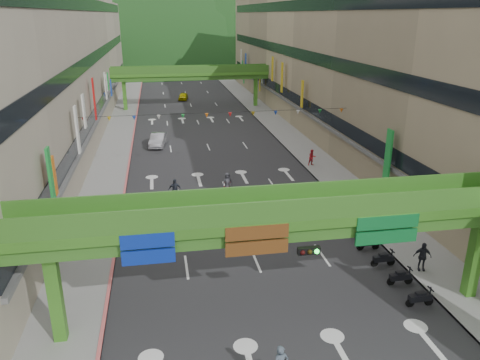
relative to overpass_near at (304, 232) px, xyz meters
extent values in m
cube|color=#28282B|center=(-0.93, 44.62, -5.20)|extent=(18.00, 140.00, 0.02)
cube|color=gray|center=(-11.93, 44.62, -5.13)|extent=(4.00, 140.00, 0.15)
cube|color=gray|center=(10.07, 44.62, -5.13)|extent=(4.00, 140.00, 0.15)
cube|color=#CC5959|center=(-10.03, 44.62, -5.12)|extent=(0.20, 140.00, 0.18)
cube|color=gray|center=(8.17, 44.62, -5.12)|extent=(0.20, 140.00, 0.18)
cube|color=#9E937F|center=(-19.93, 44.62, 4.29)|extent=(12.00, 95.00, 19.00)
cube|color=black|center=(-13.88, 44.62, -1.01)|extent=(0.08, 90.25, 1.40)
cube|color=black|center=(-13.88, 44.62, 4.99)|extent=(0.08, 90.25, 1.40)
cube|color=black|center=(-13.88, 44.62, 10.99)|extent=(0.08, 90.25, 1.40)
cube|color=gray|center=(18.07, 44.62, 4.29)|extent=(12.00, 95.00, 19.00)
cube|color=black|center=(12.02, 44.62, -1.01)|extent=(0.08, 90.25, 1.40)
cube|color=black|center=(12.02, 44.62, 4.99)|extent=(0.08, 90.25, 1.40)
cube|color=black|center=(12.02, 44.62, 10.99)|extent=(0.08, 90.25, 1.40)
cube|color=#4C9E2D|center=(-0.93, 0.62, 0.54)|extent=(28.00, 2.20, 0.50)
cube|color=#387223|center=(-0.93, 0.62, -0.06)|extent=(28.00, 1.76, 0.70)
cube|color=#4C9E2D|center=(-11.93, 0.62, -2.81)|extent=(0.60, 0.60, 4.80)
cube|color=#4C9E2D|center=(10.07, 0.62, -2.81)|extent=(0.60, 0.60, 4.80)
cube|color=#387223|center=(-0.93, -0.42, 1.34)|extent=(28.00, 0.12, 1.10)
cube|color=#387223|center=(-0.93, 1.66, 1.34)|extent=(28.00, 0.12, 1.10)
cube|color=navy|center=(-7.43, -0.46, -0.06)|extent=(2.40, 0.12, 1.50)
cube|color=#593314|center=(-2.43, -0.46, -0.06)|extent=(3.00, 0.12, 1.50)
cube|color=#0C5926|center=(4.07, -0.46, -0.06)|extent=(3.20, 0.12, 1.50)
cube|color=black|center=(0.07, -0.61, -0.71)|extent=(1.10, 0.28, 0.35)
cube|color=#4C9E2D|center=(-0.93, 59.62, 0.54)|extent=(28.00, 2.20, 0.50)
cube|color=#387223|center=(-0.93, 59.62, -0.06)|extent=(28.00, 1.76, 0.70)
cube|color=#4C9E2D|center=(-11.93, 59.62, -2.81)|extent=(0.60, 0.60, 4.80)
cube|color=#4C9E2D|center=(10.07, 59.62, -2.81)|extent=(0.60, 0.60, 4.80)
cube|color=#387223|center=(-0.93, 58.58, 1.34)|extent=(28.00, 0.12, 1.10)
cube|color=#387223|center=(-0.93, 60.66, 1.34)|extent=(28.00, 0.12, 1.10)
ellipsoid|color=#1C4419|center=(-15.93, 154.62, -5.21)|extent=(168.00, 140.00, 112.00)
ellipsoid|color=#1C4419|center=(24.07, 174.62, -5.21)|extent=(208.00, 176.00, 128.00)
cylinder|color=black|center=(-0.93, 24.62, 0.99)|extent=(26.00, 0.03, 0.03)
cone|color=red|center=(-13.43, 24.62, 0.74)|extent=(0.36, 0.36, 0.40)
cone|color=gold|center=(-11.16, 24.62, 0.74)|extent=(0.36, 0.36, 0.40)
cone|color=#193FB2|center=(-8.89, 24.62, 0.74)|extent=(0.36, 0.36, 0.40)
cone|color=silver|center=(-6.61, 24.62, 0.74)|extent=(0.36, 0.36, 0.40)
cone|color=#198C33|center=(-4.34, 24.62, 0.74)|extent=(0.36, 0.36, 0.40)
cone|color=orange|center=(-2.07, 24.62, 0.74)|extent=(0.36, 0.36, 0.40)
cone|color=red|center=(0.20, 24.62, 0.74)|extent=(0.36, 0.36, 0.40)
cone|color=gold|center=(2.48, 24.62, 0.74)|extent=(0.36, 0.36, 0.40)
cone|color=#193FB2|center=(4.75, 24.62, 0.74)|extent=(0.36, 0.36, 0.40)
cone|color=silver|center=(7.02, 24.62, 0.74)|extent=(0.36, 0.36, 0.40)
cone|color=#198C33|center=(9.29, 24.62, 0.74)|extent=(0.36, 0.36, 0.40)
cone|color=orange|center=(11.57, 24.62, 0.74)|extent=(0.36, 0.36, 0.40)
cube|color=black|center=(2.69, 11.88, -4.66)|extent=(0.42, 1.32, 0.35)
cube|color=black|center=(2.69, 11.88, -4.41)|extent=(0.33, 0.56, 0.18)
cube|color=black|center=(2.72, 12.43, -4.16)|extent=(0.55, 0.09, 0.06)
cylinder|color=black|center=(2.72, 12.43, -4.96)|extent=(0.13, 0.50, 0.50)
cylinder|color=black|center=(2.66, 11.33, -4.96)|extent=(0.13, 0.50, 0.50)
imported|color=maroon|center=(2.69, 11.88, -3.97)|extent=(0.89, 0.71, 1.77)
cube|color=#9697A0|center=(-5.65, 17.29, -4.66)|extent=(0.49, 1.33, 0.35)
cube|color=#9697A0|center=(-5.65, 17.29, -4.41)|extent=(0.36, 0.58, 0.18)
cube|color=#9697A0|center=(-5.59, 17.84, -4.16)|extent=(0.55, 0.12, 0.06)
cylinder|color=black|center=(-5.59, 17.84, -4.96)|extent=(0.15, 0.51, 0.50)
cylinder|color=black|center=(-5.71, 16.75, -4.96)|extent=(0.15, 0.51, 0.50)
imported|color=#242934|center=(-5.65, 17.29, -3.92)|extent=(1.14, 0.57, 1.88)
cube|color=maroon|center=(-1.03, 18.43, -4.66)|extent=(0.53, 1.34, 0.35)
cube|color=maroon|center=(-1.03, 18.43, -4.41)|extent=(0.38, 0.59, 0.18)
cube|color=maroon|center=(-0.95, 18.97, -4.16)|extent=(0.55, 0.14, 0.06)
cylinder|color=black|center=(-0.95, 18.97, -4.96)|extent=(0.17, 0.51, 0.50)
cylinder|color=black|center=(-1.11, 17.88, -4.96)|extent=(0.17, 0.51, 0.50)
imported|color=#393940|center=(-1.03, 18.43, -3.96)|extent=(0.95, 0.69, 1.79)
cube|color=black|center=(6.87, 0.22, -4.66)|extent=(1.31, 0.40, 0.35)
cube|color=black|center=(6.87, 0.22, -4.41)|extent=(0.56, 0.32, 0.18)
cube|color=black|center=(7.42, 0.20, -4.16)|extent=(0.08, 0.55, 0.06)
cylinder|color=black|center=(7.42, 0.20, -4.96)|extent=(0.50, 0.12, 0.50)
cylinder|color=black|center=(6.32, 0.24, -4.96)|extent=(0.50, 0.12, 0.50)
cube|color=black|center=(6.87, 2.42, -4.66)|extent=(1.31, 0.40, 0.35)
cube|color=black|center=(6.87, 2.42, -4.41)|extent=(0.56, 0.32, 0.18)
cube|color=black|center=(7.42, 2.40, -4.16)|extent=(0.08, 0.55, 0.06)
cylinder|color=black|center=(7.42, 2.40, -4.96)|extent=(0.50, 0.12, 0.50)
cylinder|color=black|center=(6.32, 2.44, -4.96)|extent=(0.50, 0.12, 0.50)
cube|color=black|center=(6.87, 4.62, -4.66)|extent=(1.31, 0.40, 0.35)
cube|color=black|center=(6.87, 4.62, -4.41)|extent=(0.56, 0.32, 0.18)
cube|color=black|center=(7.42, 4.60, -4.16)|extent=(0.08, 0.55, 0.06)
cylinder|color=black|center=(7.42, 4.60, -4.96)|extent=(0.50, 0.12, 0.50)
cylinder|color=black|center=(6.32, 4.64, -4.96)|extent=(0.50, 0.12, 0.50)
cube|color=black|center=(6.87, 6.82, -4.66)|extent=(1.31, 0.40, 0.35)
cube|color=black|center=(6.87, 6.82, -4.41)|extent=(0.56, 0.32, 0.18)
cube|color=black|center=(7.42, 6.80, -4.16)|extent=(0.08, 0.55, 0.06)
cylinder|color=black|center=(7.42, 6.80, -4.96)|extent=(0.50, 0.12, 0.50)
cylinder|color=black|center=(6.32, 6.84, -4.96)|extent=(0.50, 0.12, 0.50)
cube|color=black|center=(6.87, 9.02, -4.66)|extent=(1.31, 0.40, 0.35)
cube|color=black|center=(6.87, 9.02, -4.41)|extent=(0.56, 0.32, 0.18)
cube|color=black|center=(7.42, 9.00, -4.16)|extent=(0.08, 0.55, 0.06)
cylinder|color=black|center=(7.42, 9.00, -4.96)|extent=(0.50, 0.12, 0.50)
cylinder|color=black|center=(6.32, 9.04, -4.96)|extent=(0.50, 0.12, 0.50)
imported|color=#B0AFB8|center=(-6.88, 36.16, -4.44)|extent=(2.33, 4.86, 1.54)
imported|color=#BBB305|center=(-1.91, 68.11, -4.54)|extent=(2.18, 4.11, 1.33)
imported|color=red|center=(8.93, 25.15, -4.35)|extent=(0.93, 0.78, 1.71)
imported|color=black|center=(8.87, 3.55, -4.28)|extent=(1.17, 0.73, 1.85)
imported|color=#334162|center=(8.87, 11.23, -4.46)|extent=(0.72, 0.49, 1.49)
camera|label=1|loc=(-6.61, -19.61, 9.93)|focal=35.00mm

